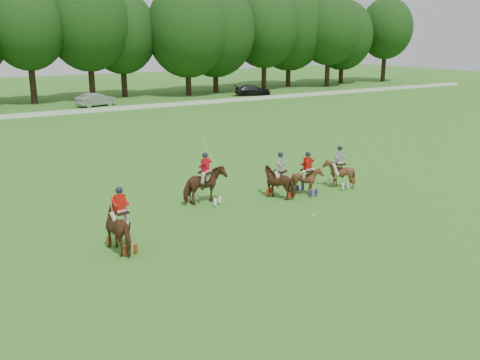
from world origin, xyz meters
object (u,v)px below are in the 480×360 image
polo_red_b (206,185)px  polo_stripe_b (339,173)px  polo_red_c (307,180)px  polo_stripe_a (280,181)px  car_mid (96,100)px  polo_ball (313,215)px  car_right (253,90)px  polo_red_a (121,228)px

polo_red_b → polo_stripe_b: 7.10m
polo_red_c → polo_stripe_a: polo_stripe_a is taller
polo_red_b → polo_stripe_b: size_ratio=1.36×
polo_stripe_b → car_mid: bearing=91.2°
polo_stripe_a → polo_ball: polo_stripe_a is taller
polo_red_c → polo_stripe_a: (-1.40, 0.31, 0.04)m
polo_red_c → polo_stripe_b: (2.12, 0.10, 0.02)m
car_right → polo_stripe_a: bearing=167.0°
car_right → polo_red_a: 50.89m
car_right → polo_stripe_b: (-19.43, -37.82, 0.10)m
car_mid → car_right: (20.21, 0.00, -0.05)m
car_mid → polo_red_c: bearing=162.6°
polo_stripe_a → polo_stripe_b: size_ratio=1.02×
polo_red_a → polo_stripe_b: size_ratio=1.09×
polo_red_c → polo_stripe_b: 2.12m
car_mid → polo_red_b: bearing=155.0°
polo_red_a → polo_ball: size_ratio=26.37×
polo_red_c → polo_ball: polo_red_c is taller
car_mid → polo_red_c: (-1.35, -37.93, 0.03)m
car_mid → polo_red_a: size_ratio=1.84×
polo_red_c → polo_stripe_a: 1.43m
car_mid → polo_ball: (-3.13, -40.61, -0.67)m
polo_red_c → polo_red_a: bearing=-168.9°
car_right → polo_red_c: (-21.55, -37.93, 0.08)m
polo_stripe_a → polo_stripe_b: (3.52, -0.21, -0.02)m
polo_red_b → polo_stripe_a: polo_red_b is taller
polo_stripe_a → polo_stripe_b: bearing=-3.4°
car_mid → polo_stripe_b: (0.77, -37.82, 0.05)m
car_right → polo_red_b: bearing=162.5°
polo_red_a → polo_ball: 8.34m
polo_stripe_a → car_right: bearing=58.6°
car_mid → polo_stripe_a: size_ratio=1.97×
polo_red_a → polo_stripe_a: bearing=14.7°
polo_red_a → polo_stripe_b: polo_red_a is taller
polo_red_c → polo_stripe_b: polo_stripe_b is taller
polo_stripe_a → polo_stripe_b: polo_stripe_a is taller
polo_stripe_b → car_right: bearing=62.8°
polo_red_a → polo_ball: bearing=-5.0°
polo_red_a → polo_red_c: size_ratio=1.12×
polo_red_a → polo_stripe_a: polo_red_a is taller
polo_stripe_a → polo_stripe_b: 3.52m
car_right → polo_red_c: polo_red_c is taller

